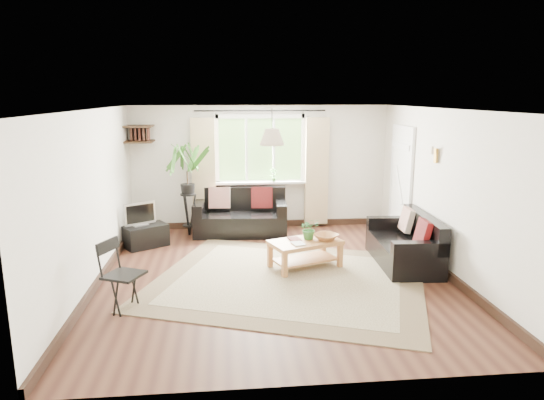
{
  "coord_description": "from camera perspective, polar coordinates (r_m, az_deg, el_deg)",
  "views": [
    {
      "loc": [
        -0.69,
        -6.65,
        2.59
      ],
      "look_at": [
        0.0,
        0.4,
        1.05
      ],
      "focal_mm": 32.0,
      "sensor_mm": 36.0,
      "label": 1
    }
  ],
  "objects": [
    {
      "name": "window",
      "position": [
        9.45,
        -1.38,
        5.93
      ],
      "size": [
        2.5,
        0.16,
        2.16
      ],
      "primitive_type": null,
      "color": "white",
      "rests_on": "wall_back"
    },
    {
      "name": "wall_back",
      "position": [
        9.53,
        -1.38,
        3.87
      ],
      "size": [
        5.0,
        0.02,
        2.4
      ],
      "primitive_type": "cube",
      "color": "beige",
      "rests_on": "floor"
    },
    {
      "name": "tv",
      "position": [
        8.63,
        -15.28,
        -1.56
      ],
      "size": [
        0.56,
        0.45,
        0.42
      ],
      "primitive_type": null,
      "rotation": [
        0.0,
        0.0,
        0.57
      ],
      "color": "#A5A5AA",
      "rests_on": "tv_stand"
    },
    {
      "name": "folding_chair",
      "position": [
        6.21,
        -17.0,
        -8.57
      ],
      "size": [
        0.6,
        0.6,
        0.88
      ],
      "primitive_type": null,
      "rotation": [
        0.0,
        0.0,
        1.15
      ],
      "color": "black",
      "rests_on": "floor"
    },
    {
      "name": "corner_shelf",
      "position": [
        9.31,
        -15.36,
        7.51
      ],
      "size": [
        0.5,
        0.5,
        0.34
      ],
      "primitive_type": null,
      "color": "black",
      "rests_on": "wall_back"
    },
    {
      "name": "wall_right",
      "position": [
        7.51,
        19.67,
        0.87
      ],
      "size": [
        0.02,
        5.5,
        2.4
      ],
      "primitive_type": "cube",
      "color": "beige",
      "rests_on": "floor"
    },
    {
      "name": "table_plant",
      "position": [
        7.41,
        4.4,
        -3.38
      ],
      "size": [
        0.35,
        0.32,
        0.33
      ],
      "primitive_type": "imported",
      "rotation": [
        0.0,
        0.0,
        0.24
      ],
      "color": "#2B6327",
      "rests_on": "coffee_table"
    },
    {
      "name": "wall_front",
      "position": [
        4.2,
        4.23,
        -7.09
      ],
      "size": [
        5.0,
        0.02,
        2.4
      ],
      "primitive_type": "cube",
      "color": "beige",
      "rests_on": "floor"
    },
    {
      "name": "sofa_back",
      "position": [
        9.18,
        -3.72,
        -1.54
      ],
      "size": [
        1.78,
        0.99,
        0.81
      ],
      "primitive_type": null,
      "rotation": [
        0.0,
        0.0,
        -0.08
      ],
      "color": "black",
      "rests_on": "floor"
    },
    {
      "name": "bowl",
      "position": [
        7.44,
        6.36,
        -4.33
      ],
      "size": [
        0.49,
        0.49,
        0.09
      ],
      "primitive_type": "imported",
      "rotation": [
        0.0,
        0.0,
        0.68
      ],
      "color": "#996235",
      "rests_on": "coffee_table"
    },
    {
      "name": "wall_sconce",
      "position": [
        7.67,
        18.54,
        5.26
      ],
      "size": [
        0.12,
        0.12,
        0.28
      ],
      "primitive_type": null,
      "color": "beige",
      "rests_on": "wall_right"
    },
    {
      "name": "door",
      "position": [
        9.07,
        14.9,
        1.75
      ],
      "size": [
        0.06,
        0.96,
        2.06
      ],
      "primitive_type": "cube",
      "color": "silver",
      "rests_on": "wall_right"
    },
    {
      "name": "tv_stand",
      "position": [
        8.72,
        -14.6,
        -4.11
      ],
      "size": [
        0.82,
        0.72,
        0.38
      ],
      "primitive_type": "cube",
      "rotation": [
        0.0,
        0.0,
        0.57
      ],
      "color": "black",
      "rests_on": "floor"
    },
    {
      "name": "rug",
      "position": [
        7.01,
        1.96,
        -9.35
      ],
      "size": [
        4.56,
        4.25,
        0.02
      ],
      "primitive_type": "cube",
      "rotation": [
        0.0,
        0.0,
        -0.35
      ],
      "color": "#C1B695",
      "rests_on": "floor"
    },
    {
      "name": "floor",
      "position": [
        7.17,
        0.32,
        -8.91
      ],
      "size": [
        5.5,
        5.5,
        0.0
      ],
      "primitive_type": "plane",
      "color": "black",
      "rests_on": "ground"
    },
    {
      "name": "coffee_table",
      "position": [
        7.44,
        3.91,
        -6.38
      ],
      "size": [
        1.19,
        0.91,
        0.43
      ],
      "primitive_type": null,
      "rotation": [
        0.0,
        0.0,
        0.36
      ],
      "color": "#926030",
      "rests_on": "floor"
    },
    {
      "name": "pendant_lamp",
      "position": [
        7.11,
        0.0,
        7.9
      ],
      "size": [
        0.36,
        0.36,
        0.54
      ],
      "primitive_type": null,
      "color": "beige",
      "rests_on": "ceiling"
    },
    {
      "name": "sofa_right",
      "position": [
        7.8,
        15.22,
        -4.69
      ],
      "size": [
        1.63,
        0.87,
        0.75
      ],
      "primitive_type": null,
      "rotation": [
        0.0,
        0.0,
        -1.62
      ],
      "color": "black",
      "rests_on": "floor"
    },
    {
      "name": "book_b",
      "position": [
        7.37,
        2.06,
        -4.69
      ],
      "size": [
        0.22,
        0.26,
        0.02
      ],
      "primitive_type": "imported",
      "rotation": [
        0.0,
        0.0,
        0.23
      ],
      "color": "#5B2824",
      "rests_on": "coffee_table"
    },
    {
      "name": "palm_stand",
      "position": [
        9.1,
        -9.87,
        1.14
      ],
      "size": [
        0.8,
        0.8,
        1.73
      ],
      "primitive_type": null,
      "rotation": [
        0.0,
        0.0,
        0.22
      ],
      "color": "black",
      "rests_on": "floor"
    },
    {
      "name": "ceiling",
      "position": [
        6.69,
        0.34,
        10.64
      ],
      "size": [
        5.5,
        5.5,
        0.0
      ],
      "primitive_type": "plane",
      "rotation": [
        3.14,
        0.0,
        0.0
      ],
      "color": "white",
      "rests_on": "floor"
    },
    {
      "name": "wall_left",
      "position": [
        7.03,
        -20.38,
        0.08
      ],
      "size": [
        0.02,
        5.5,
        2.4
      ],
      "primitive_type": "cube",
      "color": "beige",
      "rests_on": "floor"
    },
    {
      "name": "book_a",
      "position": [
        7.16,
        2.46,
        -5.2
      ],
      "size": [
        0.21,
        0.26,
        0.02
      ],
      "primitive_type": "imported",
      "rotation": [
        0.0,
        0.0,
        0.24
      ],
      "color": "silver",
      "rests_on": "coffee_table"
    },
    {
      "name": "sill_plant",
      "position": [
        9.45,
        0.19,
        2.97
      ],
      "size": [
        0.14,
        0.1,
        0.27
      ],
      "primitive_type": "imported",
      "color": "#2D6023",
      "rests_on": "window"
    }
  ]
}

